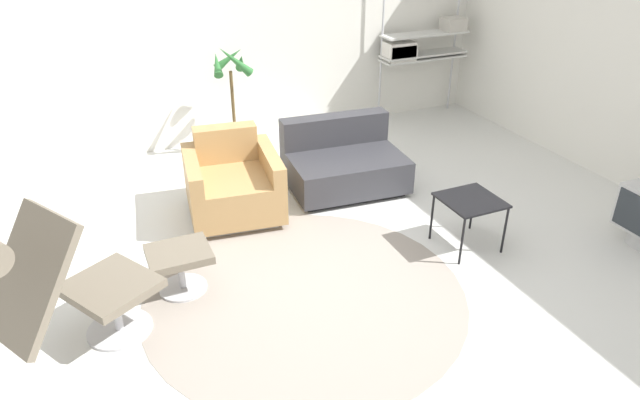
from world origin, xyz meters
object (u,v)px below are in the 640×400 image
object	(u,v)px
shelf_unit	(417,46)
lounge_chair	(49,277)
armchair_red	(233,186)
potted_plant	(233,106)
ottoman	(180,261)
couch_low	(343,164)
side_table	(470,204)

from	to	relation	value
shelf_unit	lounge_chair	bearing A→B (deg)	-145.68
armchair_red	potted_plant	world-z (taller)	potted_plant
ottoman	couch_low	xyz separation A→B (m)	(1.87, 1.08, -0.01)
armchair_red	couch_low	bearing A→B (deg)	-168.50
side_table	potted_plant	world-z (taller)	potted_plant
side_table	couch_low	bearing A→B (deg)	108.01
armchair_red	side_table	size ratio (longest dim) A/B	2.05
armchair_red	potted_plant	xyz separation A→B (m)	(0.42, 1.37, 0.27)
armchair_red	couch_low	xyz separation A→B (m)	(1.18, 0.09, -0.04)
ottoman	potted_plant	world-z (taller)	potted_plant
lounge_chair	side_table	bearing A→B (deg)	61.82
lounge_chair	ottoman	size ratio (longest dim) A/B	2.54
lounge_chair	armchair_red	distance (m)	2.15
couch_low	potted_plant	bearing A→B (deg)	-54.73
shelf_unit	side_table	bearing A→B (deg)	-113.57
side_table	shelf_unit	world-z (taller)	shelf_unit
ottoman	shelf_unit	world-z (taller)	shelf_unit
armchair_red	shelf_unit	xyz separation A→B (m)	(2.91, 1.55, 0.68)
couch_low	side_table	bearing A→B (deg)	112.83
lounge_chair	shelf_unit	size ratio (longest dim) A/B	0.57
ottoman	couch_low	world-z (taller)	couch_low
armchair_red	couch_low	world-z (taller)	armchair_red
couch_low	shelf_unit	bearing A→B (deg)	-134.96
couch_low	shelf_unit	xyz separation A→B (m)	(1.73, 1.47, 0.72)
armchair_red	shelf_unit	bearing A→B (deg)	-144.68
ottoman	armchair_red	distance (m)	1.21
armchair_red	couch_low	size ratio (longest dim) A/B	0.80
couch_low	shelf_unit	world-z (taller)	shelf_unit
ottoman	shelf_unit	size ratio (longest dim) A/B	0.23
ottoman	potted_plant	xyz separation A→B (m)	(1.12, 2.36, 0.31)
lounge_chair	potted_plant	distance (m)	3.44
couch_low	side_table	distance (m)	1.52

